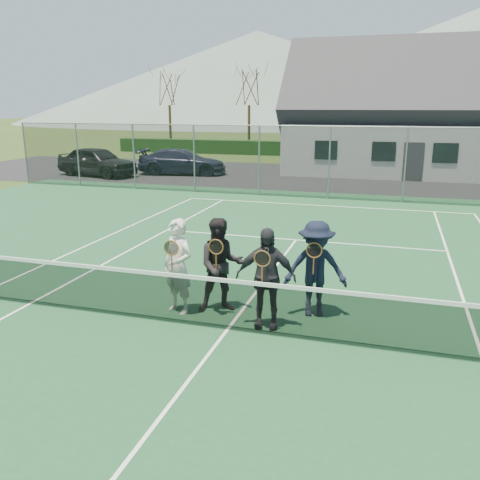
{
  "coord_description": "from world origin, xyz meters",
  "views": [
    {
      "loc": [
        2.58,
        -7.75,
        3.82
      ],
      "look_at": [
        -0.23,
        1.5,
        1.25
      ],
      "focal_mm": 38.0,
      "sensor_mm": 36.0,
      "label": 1
    }
  ],
  "objects": [
    {
      "name": "ground",
      "position": [
        0.0,
        20.0,
        0.0
      ],
      "size": [
        220.0,
        220.0,
        0.0
      ],
      "primitive_type": "plane",
      "color": "#2D4217",
      "rests_on": "ground"
    },
    {
      "name": "court_surface",
      "position": [
        0.0,
        0.0,
        0.01
      ],
      "size": [
        30.0,
        30.0,
        0.02
      ],
      "primitive_type": "cube",
      "color": "#1C4C2B",
      "rests_on": "ground"
    },
    {
      "name": "tarmac_carpark",
      "position": [
        -4.0,
        20.0,
        0.01
      ],
      "size": [
        40.0,
        12.0,
        0.01
      ],
      "primitive_type": "cube",
      "color": "black",
      "rests_on": "ground"
    },
    {
      "name": "hedge_row",
      "position": [
        0.0,
        32.0,
        0.55
      ],
      "size": [
        40.0,
        1.2,
        1.1
      ],
      "primitive_type": "cube",
      "color": "black",
      "rests_on": "ground"
    },
    {
      "name": "hill_west",
      "position": [
        -25.0,
        95.0,
        9.0
      ],
      "size": [
        110.0,
        110.0,
        18.0
      ],
      "primitive_type": "cone",
      "color": "slate",
      "rests_on": "ground"
    },
    {
      "name": "car_a",
      "position": [
        -13.26,
        17.09,
        0.81
      ],
      "size": [
        5.09,
        2.96,
        1.63
      ],
      "primitive_type": "imported",
      "rotation": [
        0.0,
        0.0,
        1.34
      ],
      "color": "black",
      "rests_on": "ground"
    },
    {
      "name": "car_b",
      "position": [
        -9.64,
        19.27,
        0.63
      ],
      "size": [
        4.04,
        2.27,
        1.26
      ],
      "primitive_type": "imported",
      "rotation": [
        0.0,
        0.0,
        1.83
      ],
      "color": "gray",
      "rests_on": "ground"
    },
    {
      "name": "car_c",
      "position": [
        -8.99,
        19.1,
        0.72
      ],
      "size": [
        5.24,
        2.84,
        1.44
      ],
      "primitive_type": "imported",
      "rotation": [
        0.0,
        0.0,
        1.74
      ],
      "color": "black",
      "rests_on": "ground"
    },
    {
      "name": "court_markings",
      "position": [
        0.0,
        0.0,
        0.02
      ],
      "size": [
        11.03,
        23.83,
        0.01
      ],
      "color": "white",
      "rests_on": "court_surface"
    },
    {
      "name": "tennis_net",
      "position": [
        0.0,
        0.0,
        0.54
      ],
      "size": [
        11.68,
        0.08,
        1.1
      ],
      "color": "slate",
      "rests_on": "ground"
    },
    {
      "name": "perimeter_fence",
      "position": [
        0.0,
        13.5,
        1.52
      ],
      "size": [
        30.07,
        0.07,
        3.02
      ],
      "color": "slate",
      "rests_on": "ground"
    },
    {
      "name": "clubhouse",
      "position": [
        4.0,
        24.0,
        3.99
      ],
      "size": [
        15.6,
        8.2,
        7.7
      ],
      "color": "silver",
      "rests_on": "ground"
    },
    {
      "name": "tree_a",
      "position": [
        -16.0,
        33.0,
        5.79
      ],
      "size": [
        3.2,
        3.2,
        7.77
      ],
      "color": "#392814",
      "rests_on": "ground"
    },
    {
      "name": "tree_b",
      "position": [
        -9.0,
        33.0,
        5.79
      ],
      "size": [
        3.2,
        3.2,
        7.77
      ],
      "color": "#3A2715",
      "rests_on": "ground"
    },
    {
      "name": "tree_c",
      "position": [
        2.0,
        33.0,
        5.79
      ],
      "size": [
        3.2,
        3.2,
        7.77
      ],
      "color": "#3C2A15",
      "rests_on": "ground"
    },
    {
      "name": "player_a",
      "position": [
        -1.13,
        0.52,
        0.92
      ],
      "size": [
        0.77,
        0.65,
        1.8
      ],
      "color": "white",
      "rests_on": "court_surface"
    },
    {
      "name": "player_b",
      "position": [
        -0.39,
        0.82,
        0.92
      ],
      "size": [
        1.08,
        0.98,
        1.8
      ],
      "color": "black",
      "rests_on": "court_surface"
    },
    {
      "name": "player_c",
      "position": [
        0.59,
        0.36,
        0.92
      ],
      "size": [
        1.11,
        0.6,
        1.8
      ],
      "color": "#26262B",
      "rests_on": "court_surface"
    },
    {
      "name": "player_d",
      "position": [
        1.34,
        1.11,
        0.92
      ],
      "size": [
        1.29,
        0.93,
        1.8
      ],
      "color": "black",
      "rests_on": "court_surface"
    }
  ]
}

